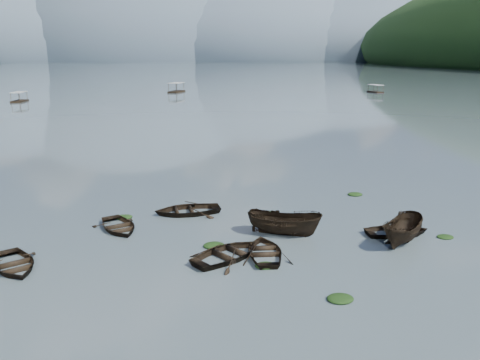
{
  "coord_description": "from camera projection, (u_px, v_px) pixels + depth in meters",
  "views": [
    {
      "loc": [
        -4.93,
        -19.05,
        10.42
      ],
      "look_at": [
        0.0,
        12.0,
        2.0
      ],
      "focal_mm": 35.0,
      "sensor_mm": 36.0,
      "label": 1
    }
  ],
  "objects": [
    {
      "name": "ground_plane",
      "position": [
        281.0,
        288.0,
        21.62
      ],
      "size": [
        2400.0,
        2400.0,
        0.0
      ],
      "primitive_type": "plane",
      "color": "#48565B"
    },
    {
      "name": "rowboat_1",
      "position": [
        228.0,
        258.0,
        24.82
      ],
      "size": [
        5.24,
        4.92,
        0.88
      ],
      "primitive_type": "imported",
      "rotation": [
        0.0,
        0.0,
        2.17
      ],
      "color": "black",
      "rests_on": "ground"
    },
    {
      "name": "haze_mtn_d",
      "position": [
        329.0,
        60.0,
        928.74
      ],
      "size": [
        520.0,
        520.0,
        220.0
      ],
      "primitive_type": "ellipsoid",
      "color": "#475666",
      "rests_on": "ground"
    },
    {
      "name": "weed_clump_1",
      "position": [
        265.0,
        267.0,
        23.79
      ],
      "size": [
        1.09,
        0.87,
        0.24
      ],
      "primitive_type": "ellipsoid",
      "color": "black",
      "rests_on": "ground"
    },
    {
      "name": "weed_clump_4",
      "position": [
        445.0,
        238.0,
        27.58
      ],
      "size": [
        1.0,
        0.79,
        0.21
      ],
      "primitive_type": "ellipsoid",
      "color": "black",
      "rests_on": "ground"
    },
    {
      "name": "haze_mtn_c",
      "position": [
        239.0,
        61.0,
        901.45
      ],
      "size": [
        520.0,
        520.0,
        260.0
      ],
      "primitive_type": "ellipsoid",
      "color": "#475666",
      "rests_on": "ground"
    },
    {
      "name": "rowboat_2",
      "position": [
        284.0,
        235.0,
        28.05
      ],
      "size": [
        4.81,
        3.45,
        1.74
      ],
      "primitive_type": "imported",
      "rotation": [
        0.0,
        0.0,
        1.13
      ],
      "color": "black",
      "rests_on": "ground"
    },
    {
      "name": "rowboat_3",
      "position": [
        265.0,
        255.0,
        25.2
      ],
      "size": [
        3.08,
        4.09,
        0.8
      ],
      "primitive_type": "imported",
      "rotation": [
        0.0,
        0.0,
        3.06
      ],
      "color": "black",
      "rests_on": "ground"
    },
    {
      "name": "weed_clump_7",
      "position": [
        355.0,
        195.0,
        35.94
      ],
      "size": [
        1.15,
        0.92,
        0.25
      ],
      "primitive_type": "ellipsoid",
      "color": "black",
      "rests_on": "ground"
    },
    {
      "name": "pontoon_left",
      "position": [
        20.0,
        102.0,
        107.66
      ],
      "size": [
        2.7,
        5.78,
        2.16
      ],
      "primitive_type": null,
      "rotation": [
        0.0,
        0.0,
        -0.06
      ],
      "color": "black",
      "rests_on": "ground"
    },
    {
      "name": "rowboat_5",
      "position": [
        402.0,
        242.0,
        26.89
      ],
      "size": [
        4.31,
        4.29,
        1.71
      ],
      "primitive_type": "imported",
      "rotation": [
        0.0,
        0.0,
        -0.79
      ],
      "color": "black",
      "rests_on": "ground"
    },
    {
      "name": "pontoon_right",
      "position": [
        375.0,
        92.0,
        134.46
      ],
      "size": [
        3.0,
        5.76,
        2.11
      ],
      "primitive_type": null,
      "rotation": [
        0.0,
        0.0,
        0.13
      ],
      "color": "black",
      "rests_on": "ground"
    },
    {
      "name": "weed_clump_5",
      "position": [
        124.0,
        218.0,
        30.89
      ],
      "size": [
        1.14,
        0.92,
        0.24
      ],
      "primitive_type": "ellipsoid",
      "color": "black",
      "rests_on": "ground"
    },
    {
      "name": "weed_clump_3",
      "position": [
        268.0,
        225.0,
        29.61
      ],
      "size": [
        0.81,
        0.69,
        0.18
      ],
      "primitive_type": "ellipsoid",
      "color": "black",
      "rests_on": "ground"
    },
    {
      "name": "rowboat_7",
      "position": [
        187.0,
        213.0,
        31.81
      ],
      "size": [
        4.71,
        3.55,
        0.92
      ],
      "primitive_type": "imported",
      "rotation": [
        0.0,
        0.0,
        4.8
      ],
      "color": "black",
      "rests_on": "ground"
    },
    {
      "name": "rowboat_6",
      "position": [
        119.0,
        229.0,
        28.89
      ],
      "size": [
        4.01,
        4.61,
        0.8
      ],
      "primitive_type": "imported",
      "rotation": [
        0.0,
        0.0,
        0.39
      ],
      "color": "black",
      "rests_on": "ground"
    },
    {
      "name": "weed_clump_6",
      "position": [
        270.0,
        214.0,
        31.57
      ],
      "size": [
        1.04,
        0.86,
        0.22
      ],
      "primitive_type": "ellipsoid",
      "color": "black",
      "rests_on": "ground"
    },
    {
      "name": "haze_mtn_a",
      "position": [
        20.0,
        61.0,
        840.82
      ],
      "size": [
        520.0,
        520.0,
        280.0
      ],
      "primitive_type": "ellipsoid",
      "color": "#475666",
      "rests_on": "ground"
    },
    {
      "name": "rowboat_0",
      "position": [
        14.0,
        268.0,
        23.66
      ],
      "size": [
        4.3,
        4.78,
        0.81
      ],
      "primitive_type": "imported",
      "rotation": [
        0.0,
        0.0,
        0.48
      ],
      "color": "black",
      "rests_on": "ground"
    },
    {
      "name": "weed_clump_2",
      "position": [
        340.0,
        300.0,
        20.55
      ],
      "size": [
        1.2,
        0.96,
        0.26
      ],
      "primitive_type": "ellipsoid",
      "color": "black",
      "rests_on": "ground"
    },
    {
      "name": "pontoon_centre",
      "position": [
        177.0,
        92.0,
        135.34
      ],
      "size": [
        5.36,
        7.37,
        2.61
      ],
      "primitive_type": null,
      "rotation": [
        0.0,
        0.0,
        -0.42
      ],
      "color": "black",
      "rests_on": "ground"
    },
    {
      "name": "rowboat_4",
      "position": [
        397.0,
        235.0,
        28.03
      ],
      "size": [
        3.94,
        2.88,
        0.8
      ],
      "primitive_type": "imported",
      "rotation": [
        0.0,
        0.0,
        1.54
      ],
      "color": "black",
      "rests_on": "ground"
    },
    {
      "name": "weed_clump_0",
      "position": [
        214.0,
        247.0,
        26.28
      ],
      "size": [
        1.22,
        1.0,
        0.27
      ],
      "primitive_type": "ellipsoid",
      "color": "black",
      "rests_on": "ground"
    },
    {
      "name": "haze_mtn_b",
      "position": [
        134.0,
        61.0,
        871.13
      ],
      "size": [
        520.0,
        520.0,
        340.0
      ],
      "primitive_type": "ellipsoid",
      "color": "#475666",
      "rests_on": "ground"
    }
  ]
}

